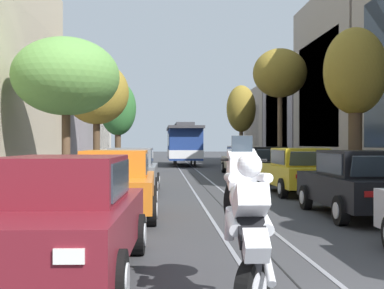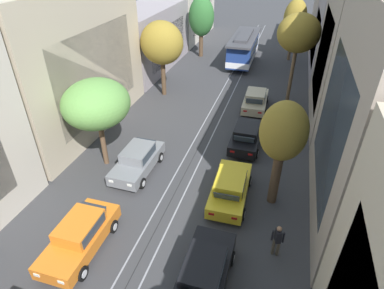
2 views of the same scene
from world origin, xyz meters
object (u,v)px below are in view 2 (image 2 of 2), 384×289
Objects in this scene: parked_car_black_second_right at (204,273)px; parked_car_beige_fifth_right at (255,100)px; street_tree_kerb_right_second at (283,134)px; street_tree_kerb_right_mid at (299,34)px; parked_car_orange_second_left at (80,236)px; cable_car_trolley at (243,49)px; street_tree_kerb_left_mid at (162,43)px; street_tree_kerb_left_fourth at (201,17)px; street_tree_kerb_left_second at (96,104)px; pedestrian_on_right_pavement at (277,239)px; parked_car_black_fourth_right at (246,135)px; parked_car_grey_mid_left at (138,160)px; street_tree_kerb_right_fourth at (295,18)px; parked_car_yellow_mid_right at (230,188)px.

parked_car_beige_fifth_right is at bearing 90.51° from parked_car_black_second_right.
street_tree_kerb_right_second is 12.58m from street_tree_kerb_right_mid.
parked_car_orange_second_left is 27.84m from cable_car_trolley.
street_tree_kerb_left_mid is 11.76m from street_tree_kerb_left_fourth.
street_tree_kerb_left_second is 0.60× the size of cable_car_trolley.
street_tree_kerb_right_second is (10.42, -23.24, -0.28)m from street_tree_kerb_left_fourth.
street_tree_kerb_right_second is 4.78m from pedestrian_on_right_pavement.
street_tree_kerb_left_fourth is (-8.22, 29.19, 3.65)m from parked_car_black_second_right.
street_tree_kerb_left_fourth is at bearing 114.30° from parked_car_black_fourth_right.
parked_car_black_fourth_right is at bearing 39.26° from parked_car_grey_mid_left.
parked_car_black_fourth_right is 0.66× the size of street_tree_kerb_right_fourth.
cable_car_trolley is (-2.86, 11.11, 0.86)m from parked_car_beige_fifth_right.
parked_car_beige_fifth_right is at bearing 61.85° from parked_car_grey_mid_left.
street_tree_kerb_left_mid is at bearing -174.81° from street_tree_kerb_right_mid.
parked_car_orange_second_left is 1.00× the size of parked_car_grey_mid_left.
parked_car_black_fourth_right is 0.59× the size of street_tree_kerb_right_mid.
parked_car_black_second_right is 3.59m from pedestrian_on_right_pavement.
street_tree_kerb_right_second is (2.21, -5.05, 3.37)m from parked_car_black_fourth_right.
parked_car_yellow_mid_right is at bearing -89.29° from parked_car_beige_fifth_right.
parked_car_beige_fifth_right is (-0.15, 16.81, 0.00)m from parked_car_black_second_right.
parked_car_orange_second_left is at bearing -95.72° from cable_car_trolley.
street_tree_kerb_right_mid reaches higher than parked_car_grey_mid_left.
parked_car_beige_fifth_right is (5.63, 16.58, 0.00)m from parked_car_orange_second_left.
parked_car_black_fourth_right is 20.28m from street_tree_kerb_left_fourth.
parked_car_beige_fifth_right is at bearing -98.43° from street_tree_kerb_right_fourth.
parked_car_beige_fifth_right is 11.50m from cable_car_trolley.
parked_car_grey_mid_left and parked_car_beige_fifth_right have the same top height.
street_tree_kerb_left_mid is at bearing 132.74° from street_tree_kerb_right_second.
street_tree_kerb_left_fourth is at bearing 90.34° from street_tree_kerb_left_second.
street_tree_kerb_right_fourth is at bearing 52.46° from street_tree_kerb_left_mid.
pedestrian_on_right_pavement is at bearing -67.91° from street_tree_kerb_left_fourth.
parked_car_grey_mid_left is 23.33m from street_tree_kerb_left_fourth.
street_tree_kerb_right_mid is (8.14, 12.13, 5.10)m from parked_car_grey_mid_left.
parked_car_orange_second_left is 0.66× the size of street_tree_kerb_right_fourth.
parked_car_orange_second_left is 7.75m from parked_car_yellow_mid_right.
parked_car_beige_fifth_right is 0.68× the size of street_tree_kerb_left_mid.
parked_car_grey_mid_left is 1.00× the size of parked_car_black_second_right.
pedestrian_on_right_pavement reaches higher than parked_car_orange_second_left.
pedestrian_on_right_pavement reaches higher than parked_car_black_second_right.
street_tree_kerb_left_second is 11.87m from pedestrian_on_right_pavement.
street_tree_kerb_right_second is at bearing 13.80° from parked_car_yellow_mid_right.
parked_car_grey_mid_left is 5.84m from parked_car_yellow_mid_right.
parked_car_black_second_right is at bearing -89.98° from parked_car_black_fourth_right.
parked_car_black_fourth_right is 20.34m from street_tree_kerb_right_fourth.
parked_car_black_second_right is 0.66× the size of street_tree_kerb_right_fourth.
parked_car_beige_fifth_right is at bearing -75.58° from cable_car_trolley.
parked_car_beige_fifth_right is 15.22m from street_tree_kerb_left_fourth.
pedestrian_on_right_pavement reaches higher than parked_car_yellow_mid_right.
street_tree_kerb_left_second is (-8.08, 6.44, 3.30)m from parked_car_black_second_right.
street_tree_kerb_left_mid is 3.73× the size of pedestrian_on_right_pavement.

